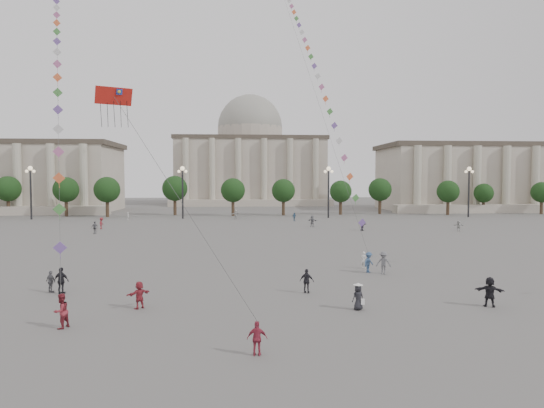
{
  "coord_description": "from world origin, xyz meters",
  "views": [
    {
      "loc": [
        -3.29,
        -29.44,
        8.13
      ],
      "look_at": [
        -0.57,
        12.0,
        5.96
      ],
      "focal_mm": 32.0,
      "sensor_mm": 36.0,
      "label": 1
    }
  ],
  "objects": [
    {
      "name": "kite_train_mid",
      "position": [
        5.2,
        38.92,
        28.26
      ],
      "size": [
        5.65,
        51.63,
        72.06
      ],
      "color": "#3F3F3F",
      "rests_on": "ground"
    },
    {
      "name": "kite_train_west",
      "position": [
        -22.71,
        24.34,
        23.98
      ],
      "size": [
        18.71,
        50.57,
        68.82
      ],
      "color": "#3F3F3F",
      "rests_on": "ground"
    },
    {
      "name": "person_crowd_12",
      "position": [
        8.85,
        51.42,
        0.97
      ],
      "size": [
        1.81,
        1.51,
        1.95
      ],
      "primitive_type": "imported",
      "rotation": [
        0.0,
        0.0,
        2.53
      ],
      "color": "slate",
      "rests_on": "ground"
    },
    {
      "name": "person_crowd_7",
      "position": [
        30.58,
        43.44,
        0.83
      ],
      "size": [
        1.61,
        0.98,
        1.65
      ],
      "primitive_type": "imported",
      "rotation": [
        0.0,
        0.0,
        2.8
      ],
      "color": "#B9BAB5",
      "rests_on": "ground"
    },
    {
      "name": "dragon_kite",
      "position": [
        -10.93,
        1.05,
        12.42
      ],
      "size": [
        5.36,
        5.07,
        16.79
      ],
      "color": "red",
      "rests_on": "ground"
    },
    {
      "name": "person_crowd_13",
      "position": [
        7.89,
        13.53,
        0.77
      ],
      "size": [
        0.66,
        0.66,
        1.54
      ],
      "primitive_type": "imported",
      "rotation": [
        0.0,
        0.0,
        2.35
      ],
      "color": "silver",
      "rests_on": "ground"
    },
    {
      "name": "person_crowd_10",
      "position": [
        -25.53,
        68.0,
        0.76
      ],
      "size": [
        0.38,
        0.56,
        1.52
      ],
      "primitive_type": "imported",
      "rotation": [
        0.0,
        0.0,
        1.6
      ],
      "color": "silver",
      "rests_on": "ground"
    },
    {
      "name": "person_crowd_17",
      "position": [
        -25.66,
        50.02,
        0.94
      ],
      "size": [
        0.79,
        1.27,
        1.88
      ],
      "primitive_type": "imported",
      "rotation": [
        0.0,
        0.0,
        1.49
      ],
      "color": "maroon",
      "rests_on": "ground"
    },
    {
      "name": "tourist_1",
      "position": [
        1.41,
        4.38,
        0.86
      ],
      "size": [
        1.09,
        0.76,
        1.72
      ],
      "primitive_type": "imported",
      "rotation": [
        0.0,
        0.0,
        2.76
      ],
      "color": "black",
      "rests_on": "ground"
    },
    {
      "name": "person_crowd_0",
      "position": [
        7.07,
        62.88,
        0.82
      ],
      "size": [
        1.01,
        0.88,
        1.63
      ],
      "primitive_type": "imported",
      "rotation": [
        0.0,
        0.0,
        0.62
      ],
      "color": "#3A5F83",
      "rests_on": "ground"
    },
    {
      "name": "lamp_post_far_west",
      "position": [
        -45.0,
        70.0,
        7.35
      ],
      "size": [
        2.0,
        0.9,
        10.65
      ],
      "color": "#262628",
      "rests_on": "ground"
    },
    {
      "name": "hat_person",
      "position": [
        3.99,
        -0.21,
        0.84
      ],
      "size": [
        0.9,
        0.75,
        1.69
      ],
      "color": "black",
      "rests_on": "ground"
    },
    {
      "name": "kite_flyer_0",
      "position": [
        -13.02,
        -2.83,
        0.95
      ],
      "size": [
        1.05,
        1.15,
        1.9
      ],
      "primitive_type": "imported",
      "rotation": [
        0.0,
        0.0,
        4.25
      ],
      "color": "maroon",
      "rests_on": "ground"
    },
    {
      "name": "tourist_3",
      "position": [
        -16.82,
        5.75,
        0.79
      ],
      "size": [
        0.99,
        0.83,
        1.58
      ],
      "primitive_type": "imported",
      "rotation": [
        0.0,
        0.0,
        2.56
      ],
      "color": "slate",
      "rests_on": "ground"
    },
    {
      "name": "tourist_2",
      "position": [
        -9.62,
        0.98,
        0.86
      ],
      "size": [
        1.53,
        1.44,
        1.72
      ],
      "primitive_type": "imported",
      "rotation": [
        0.0,
        0.0,
        3.87
      ],
      "color": "#9C2A35",
      "rests_on": "ground"
    },
    {
      "name": "person_crowd_16",
      "position": [
        -24.79,
        43.41,
        0.92
      ],
      "size": [
        1.15,
        0.7,
        1.83
      ],
      "primitive_type": "imported",
      "rotation": [
        0.0,
        0.0,
        6.03
      ],
      "color": "slate",
      "rests_on": "ground"
    },
    {
      "name": "kite_flyer_1",
      "position": [
        7.8,
        11.52,
        0.9
      ],
      "size": [
        1.31,
        1.26,
        1.79
      ],
      "primitive_type": "imported",
      "rotation": [
        0.0,
        0.0,
        0.72
      ],
      "color": "#345077",
      "rests_on": "ground"
    },
    {
      "name": "hall_central",
      "position": [
        0.0,
        129.22,
        14.23
      ],
      "size": [
        48.3,
        34.3,
        35.5
      ],
      "color": "#AD9F91",
      "rests_on": "ground"
    },
    {
      "name": "person_crowd_6",
      "position": [
        8.88,
        10.78,
        0.97
      ],
      "size": [
        1.42,
        1.08,
        1.94
      ],
      "primitive_type": "imported",
      "rotation": [
        0.0,
        0.0,
        5.96
      ],
      "color": "#5D5E62",
      "rests_on": "ground"
    },
    {
      "name": "tourist_0",
      "position": [
        -2.53,
        -7.57,
        0.8
      ],
      "size": [
        0.97,
        0.47,
        1.61
      ],
      "primitive_type": "imported",
      "rotation": [
        0.0,
        0.0,
        3.06
      ],
      "color": "#A02B41",
      "rests_on": "ground"
    },
    {
      "name": "person_crowd_4",
      "position": [
        -4.22,
        67.54,
        0.97
      ],
      "size": [
        1.85,
        1.38,
        1.94
      ],
      "primitive_type": "imported",
      "rotation": [
        0.0,
        0.0,
        3.65
      ],
      "color": "beige",
      "rests_on": "ground"
    },
    {
      "name": "tourist_4",
      "position": [
        -15.9,
        5.25,
        0.94
      ],
      "size": [
        1.18,
        0.71,
        1.89
      ],
      "primitive_type": "imported",
      "rotation": [
        0.0,
        0.0,
        2.91
      ],
      "color": "black",
      "rests_on": "ground"
    },
    {
      "name": "lamp_post_mid_east",
      "position": [
        15.0,
        70.0,
        7.35
      ],
      "size": [
        2.0,
        0.9,
        10.65
      ],
      "color": "#262628",
      "rests_on": "ground"
    },
    {
      "name": "tree_row",
      "position": [
        0.0,
        78.0,
        5.39
      ],
      "size": [
        137.12,
        5.12,
        8.0
      ],
      "color": "#3A281D",
      "rests_on": "ground"
    },
    {
      "name": "person_crowd_9",
      "position": [
        15.75,
        44.87,
        0.9
      ],
      "size": [
        1.57,
        1.56,
        1.81
      ],
      "primitive_type": "imported",
      "rotation": [
        0.0,
        0.0,
        0.78
      ],
      "color": "black",
      "rests_on": "ground"
    },
    {
      "name": "lamp_post_mid_west",
      "position": [
        -15.0,
        70.0,
        7.35
      ],
      "size": [
        2.0,
        0.9,
        10.65
      ],
      "color": "#262628",
      "rests_on": "ground"
    },
    {
      "name": "ground",
      "position": [
        0.0,
        0.0,
        0.0
      ],
      "size": [
        360.0,
        360.0,
        0.0
      ],
      "primitive_type": "plane",
      "color": "#555350",
      "rests_on": "ground"
    },
    {
      "name": "person_crowd_3",
      "position": [
        12.5,
        -0.03,
        0.96
      ],
      "size": [
        1.86,
        1.22,
        1.92
      ],
      "primitive_type": "imported",
      "rotation": [
        0.0,
        0.0,
        2.73
      ],
      "color": "black",
      "rests_on": "ground"
    },
    {
      "name": "lamp_post_far_east",
      "position": [
        45.0,
        70.0,
        7.35
      ],
      "size": [
        2.0,
        0.9,
        10.65
      ],
      "color": "#262628",
      "rests_on": "ground"
    },
    {
      "name": "hall_east",
      "position": [
        75.0,
        93.89,
        8.43
      ],
      "size": [
        84.0,
        26.22,
        17.2
      ],
      "color": "#AD9F91",
      "rests_on": "ground"
    }
  ]
}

